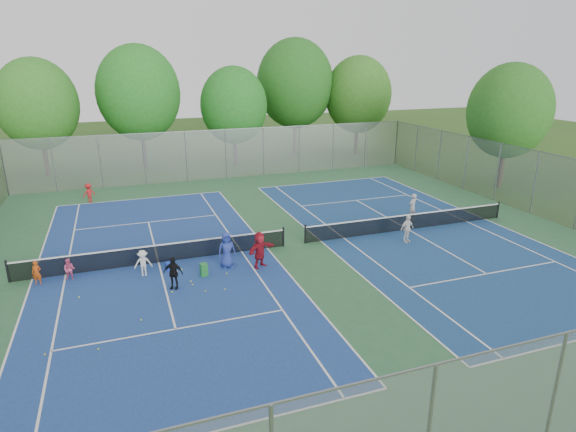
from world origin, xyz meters
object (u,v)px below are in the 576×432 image
at_px(net_right, 409,222).
at_px(ball_hopper, 204,270).
at_px(net_left, 158,254).
at_px(ball_crate, 170,266).
at_px(instructor, 412,207).

bearing_deg(net_right, ball_hopper, -169.73).
xyz_separation_m(net_left, ball_hopper, (1.80, -2.21, -0.15)).
relative_size(net_right, ball_crate, 33.22).
bearing_deg(instructor, ball_crate, -14.23).
relative_size(net_left, ball_crate, 33.22).
distance_m(ball_crate, instructor, 14.86).
height_order(net_right, ball_crate, net_right).
bearing_deg(ball_crate, net_left, 115.94).
relative_size(net_right, ball_hopper, 21.40).
relative_size(ball_hopper, instructor, 0.36).
bearing_deg(net_left, ball_crate, -64.06).
bearing_deg(instructor, net_left, -17.95).
height_order(net_left, net_right, same).
distance_m(net_left, ball_crate, 1.07).
bearing_deg(net_right, net_left, 180.00).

